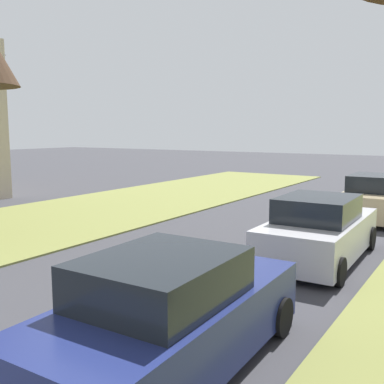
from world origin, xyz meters
The scene contains 3 objects.
parked_sedan_navy centered at (2.18, 4.74, 0.72)m, with size 2.02×4.44×1.57m.
parked_sedan_silver centered at (2.25, 10.75, 0.72)m, with size 2.02×4.44×1.57m.
parked_sedan_tan centered at (2.32, 16.96, 0.72)m, with size 2.02×4.44×1.57m.
Camera 1 is at (5.42, 0.28, 3.09)m, focal length 42.10 mm.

